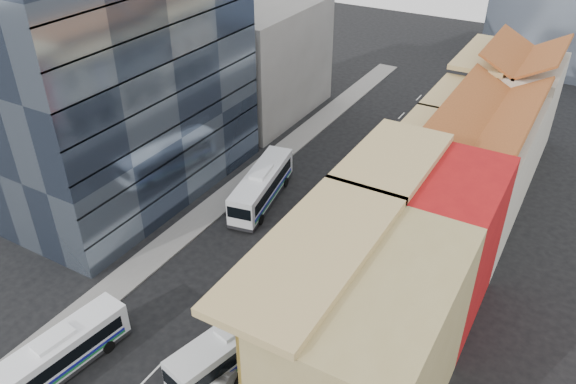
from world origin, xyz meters
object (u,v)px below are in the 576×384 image
Objects in this scene: shophouse_tan at (369,354)px; bus_left_far at (262,186)px; office_tower at (122,49)px; bus_left_near at (58,354)px; bus_right at (238,341)px.

shophouse_tan is 1.21× the size of bus_left_far.
shophouse_tan is 0.47× the size of office_tower.
bus_left_far is (-18.98, 18.24, -4.15)m from shophouse_tan.
bus_left_near is at bearing -61.13° from office_tower.
bus_left_far is at bearing 95.75° from bus_left_near.
office_tower is (-31.00, 14.00, 9.00)m from shophouse_tan.
office_tower is at bearing 125.80° from bus_left_near.
bus_left_near is 0.89× the size of bus_left_far.
bus_left_far reaches higher than bus_left_near.
bus_right is (21.47, -13.86, -13.26)m from office_tower.
bus_right is (9.45, -18.10, -0.11)m from bus_left_far.
office_tower is at bearing -171.55° from bus_left_far.
bus_right is (-9.53, 0.14, -4.26)m from shophouse_tan.
bus_left_far reaches higher than bus_right.
shophouse_tan is at bearing -54.85° from bus_left_far.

